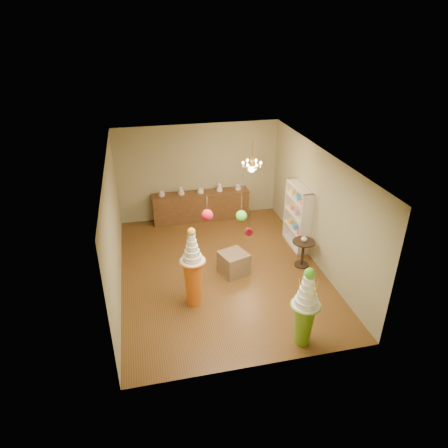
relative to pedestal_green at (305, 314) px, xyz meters
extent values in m
plane|color=brown|center=(-1.03, 2.85, -0.72)|extent=(6.50, 6.50, 0.00)
plane|color=silver|center=(-1.03, 2.85, 2.28)|extent=(6.50, 6.50, 0.00)
cube|color=#99956A|center=(-1.03, 6.10, 0.78)|extent=(5.00, 0.04, 3.00)
cube|color=#99956A|center=(-1.03, -0.40, 0.78)|extent=(5.00, 0.04, 3.00)
cube|color=#99956A|center=(-3.53, 2.85, 0.78)|extent=(0.04, 6.50, 3.00)
cube|color=#99956A|center=(1.47, 2.85, 0.78)|extent=(0.04, 6.50, 3.00)
cone|color=#6FA424|center=(0.00, 0.00, -0.26)|extent=(0.49, 0.49, 0.92)
cylinder|color=white|center=(0.00, 0.00, 0.22)|extent=(0.66, 0.66, 0.03)
cylinder|color=white|center=(0.00, 0.00, 0.30)|extent=(0.53, 0.53, 0.12)
cylinder|color=white|center=(0.00, 0.00, 0.42)|extent=(0.44, 0.44, 0.12)
cylinder|color=white|center=(0.00, 0.00, 0.54)|extent=(0.36, 0.36, 0.12)
cylinder|color=white|center=(0.00, 0.00, 0.66)|extent=(0.29, 0.29, 0.12)
cylinder|color=white|center=(0.00, 0.00, 0.79)|extent=(0.24, 0.24, 0.12)
sphere|color=green|center=(0.00, 0.00, 0.93)|extent=(0.20, 0.20, 0.20)
cone|color=orange|center=(-1.90, 1.68, -0.15)|extent=(0.54, 0.54, 1.13)
cylinder|color=white|center=(-1.90, 1.68, 0.43)|extent=(0.65, 0.65, 0.03)
cylinder|color=white|center=(-1.90, 1.68, 0.50)|extent=(0.49, 0.49, 0.12)
cylinder|color=white|center=(-1.90, 1.68, 0.62)|extent=(0.39, 0.39, 0.12)
cylinder|color=white|center=(-1.90, 1.68, 0.75)|extent=(0.31, 0.31, 0.12)
cylinder|color=white|center=(-1.90, 1.68, 0.87)|extent=(0.25, 0.25, 0.12)
cylinder|color=white|center=(-1.90, 1.68, 0.99)|extent=(0.20, 0.20, 0.12)
sphere|color=gold|center=(-1.90, 1.68, 1.13)|extent=(0.18, 0.18, 0.18)
cube|color=olive|center=(-0.74, 2.67, -0.43)|extent=(0.79, 0.79, 0.57)
cube|color=brown|center=(-1.03, 5.82, -0.27)|extent=(3.00, 0.50, 0.90)
cube|color=brown|center=(-1.03, 5.82, 0.19)|extent=(3.04, 0.54, 0.03)
cylinder|color=white|center=(-2.23, 5.82, 0.28)|extent=(0.18, 0.18, 0.16)
cylinder|color=white|center=(-1.63, 5.82, 0.32)|extent=(0.18, 0.18, 0.24)
cylinder|color=white|center=(-1.03, 5.82, 0.28)|extent=(0.18, 0.18, 0.16)
cylinder|color=white|center=(-0.43, 5.82, 0.32)|extent=(0.18, 0.18, 0.24)
cylinder|color=white|center=(0.17, 5.82, 0.28)|extent=(0.18, 0.18, 0.16)
cube|color=beige|center=(1.45, 3.65, 0.18)|extent=(0.04, 1.20, 1.80)
cube|color=beige|center=(1.29, 3.65, -0.22)|extent=(0.30, 1.14, 0.03)
cube|color=beige|center=(1.29, 3.65, 0.23)|extent=(0.30, 1.14, 0.03)
cube|color=beige|center=(1.29, 3.65, 0.68)|extent=(0.30, 1.14, 0.03)
cylinder|color=black|center=(1.07, 2.60, -0.70)|extent=(0.39, 0.39, 0.04)
cylinder|color=black|center=(1.07, 2.60, -0.36)|extent=(0.08, 0.08, 0.71)
cylinder|color=black|center=(1.07, 2.60, -0.01)|extent=(0.58, 0.58, 0.04)
imported|color=beige|center=(1.07, 2.60, 0.09)|extent=(0.19, 0.19, 0.17)
cylinder|color=#474133|center=(-1.70, 0.92, 2.07)|extent=(0.01, 0.01, 0.43)
sphere|color=#AA111F|center=(-1.70, 0.92, 1.85)|extent=(0.21, 0.21, 0.21)
cylinder|color=#474133|center=(-0.85, 1.66, 1.84)|extent=(0.01, 0.01, 0.89)
sphere|color=green|center=(-0.85, 1.66, 1.39)|extent=(0.23, 0.23, 0.23)
cylinder|color=#474133|center=(-1.13, 0.15, 2.06)|extent=(0.01, 0.01, 0.44)
sphere|color=#AA111F|center=(-1.13, 0.15, 1.85)|extent=(0.14, 0.14, 0.14)
cylinder|color=#D99B4C|center=(0.05, 3.99, 2.03)|extent=(0.02, 0.02, 0.50)
cylinder|color=#D99B4C|center=(0.05, 3.99, 1.73)|extent=(0.10, 0.10, 0.30)
sphere|color=#FFDB8C|center=(0.05, 3.99, 1.53)|extent=(0.18, 0.18, 0.18)
camera|label=1|loc=(-2.83, -5.51, 5.05)|focal=32.00mm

